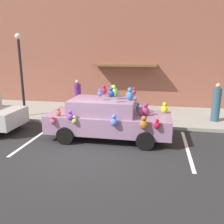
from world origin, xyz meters
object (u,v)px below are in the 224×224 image
at_px(plush_covered_car, 108,118).
at_px(teddy_bear_on_sidewalk, 110,113).
at_px(pedestrian_walking_past, 78,96).
at_px(street_lamp_post, 21,67).
at_px(pedestrian_near_shopfront, 216,104).

xyz_separation_m(plush_covered_car, teddy_bear_on_sidewalk, (-0.34, 2.10, -0.35)).
xyz_separation_m(teddy_bear_on_sidewalk, pedestrian_walking_past, (-2.21, 1.83, 0.44)).
xyz_separation_m(plush_covered_car, street_lamp_post, (-4.68, 1.96, 1.76)).
xyz_separation_m(plush_covered_car, pedestrian_near_shopfront, (4.50, 2.76, 0.15)).
distance_m(plush_covered_car, pedestrian_near_shopfront, 5.28).
distance_m(plush_covered_car, pedestrian_walking_past, 4.69).
distance_m(plush_covered_car, teddy_bear_on_sidewalk, 2.16).
height_order(plush_covered_car, pedestrian_near_shopfront, plush_covered_car).
height_order(pedestrian_near_shopfront, pedestrian_walking_past, pedestrian_near_shopfront).
relative_size(plush_covered_car, teddy_bear_on_sidewalk, 7.01).
xyz_separation_m(pedestrian_near_shopfront, pedestrian_walking_past, (-7.05, 1.18, -0.06)).
relative_size(teddy_bear_on_sidewalk, street_lamp_post, 0.17).
distance_m(pedestrian_near_shopfront, pedestrian_walking_past, 7.14).
bearing_deg(plush_covered_car, teddy_bear_on_sidewalk, 99.18).
relative_size(street_lamp_post, pedestrian_near_shopfront, 2.25).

